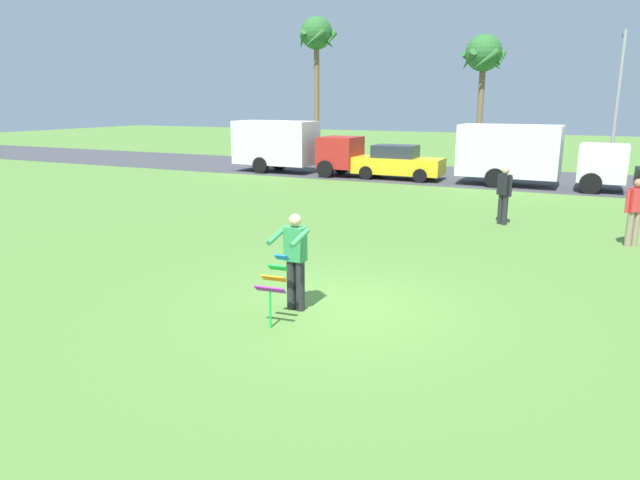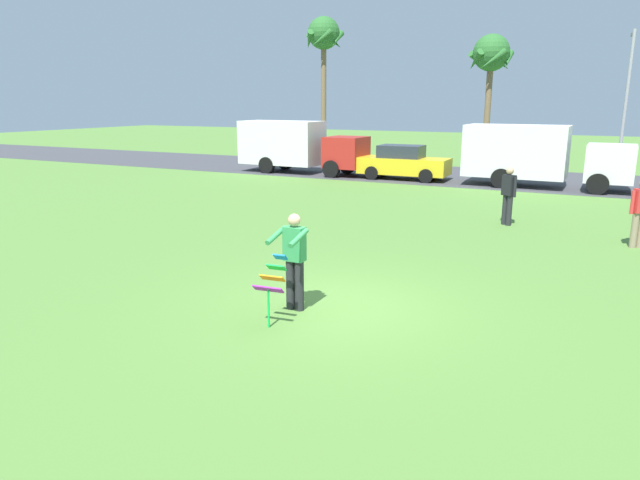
{
  "view_description": "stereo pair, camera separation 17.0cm",
  "coord_description": "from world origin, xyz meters",
  "views": [
    {
      "loc": [
        3.84,
        -8.9,
        3.6
      ],
      "look_at": [
        -0.62,
        0.53,
        1.05
      ],
      "focal_mm": 31.89,
      "sensor_mm": 36.0,
      "label": 1
    },
    {
      "loc": [
        3.99,
        -8.82,
        3.6
      ],
      "look_at": [
        -0.62,
        0.53,
        1.05
      ],
      "focal_mm": 31.89,
      "sensor_mm": 36.0,
      "label": 2
    }
  ],
  "objects": [
    {
      "name": "ground_plane",
      "position": [
        0.0,
        0.0,
        0.0
      ],
      "size": [
        120.0,
        120.0,
        0.0
      ],
      "primitive_type": "plane",
      "color": "#568438"
    },
    {
      "name": "road_strip",
      "position": [
        0.0,
        19.44,
        0.01
      ],
      "size": [
        120.0,
        8.0,
        0.01
      ],
      "primitive_type": "cube",
      "color": "#424247",
      "rests_on": "ground"
    },
    {
      "name": "person_kite_flyer",
      "position": [
        -0.62,
        -0.49,
        0.95
      ],
      "size": [
        0.54,
        0.65,
        1.73
      ],
      "color": "#26262B",
      "rests_on": "ground"
    },
    {
      "name": "kite_held",
      "position": [
        -0.62,
        -1.23,
        0.76
      ],
      "size": [
        0.52,
        0.66,
        1.13
      ],
      "color": "blue",
      "rests_on": "ground"
    },
    {
      "name": "parked_truck_red_cab",
      "position": [
        -10.16,
        17.03,
        1.41
      ],
      "size": [
        6.75,
        2.24,
        2.62
      ],
      "color": "#B2231E",
      "rests_on": "ground"
    },
    {
      "name": "parked_car_yellow",
      "position": [
        -4.37,
        17.04,
        0.77
      ],
      "size": [
        4.22,
        1.87,
        1.6
      ],
      "color": "yellow",
      "rests_on": "ground"
    },
    {
      "name": "parked_truck_white_box",
      "position": [
        1.48,
        17.03,
        1.41
      ],
      "size": [
        6.75,
        2.23,
        2.62
      ],
      "color": "silver",
      "rests_on": "ground"
    },
    {
      "name": "palm_tree_left_near",
      "position": [
        -13.21,
        26.62,
        7.56
      ],
      "size": [
        2.58,
        2.71,
        9.01
      ],
      "color": "brown",
      "rests_on": "ground"
    },
    {
      "name": "palm_tree_right_near",
      "position": [
        -2.34,
        26.44,
        6.05
      ],
      "size": [
        2.58,
        2.71,
        7.39
      ],
      "color": "brown",
      "rests_on": "ground"
    },
    {
      "name": "streetlight_pole",
      "position": [
        4.8,
        24.01,
        4.0
      ],
      "size": [
        0.24,
        1.65,
        7.0
      ],
      "color": "#9E9EA3",
      "rests_on": "ground"
    },
    {
      "name": "person_walker_near",
      "position": [
        5.01,
        7.2,
        0.93
      ],
      "size": [
        0.48,
        0.39,
        1.73
      ],
      "color": "gray",
      "rests_on": "ground"
    },
    {
      "name": "person_walker_far",
      "position": [
        1.64,
        8.56,
        0.93
      ],
      "size": [
        0.47,
        0.39,
        1.73
      ],
      "color": "#26262B",
      "rests_on": "ground"
    }
  ]
}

